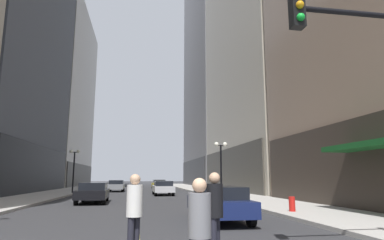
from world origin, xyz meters
The scene contains 18 objects.
ground_plane centered at (0.00, 35.00, 0.00)m, with size 200.00×200.00×0.00m, color #2D2D30.
sidewalk_left centered at (-8.25, 35.00, 0.07)m, with size 4.50×78.00×0.15m, color #ADA8A0.
sidewalk_right centered at (8.25, 35.00, 0.07)m, with size 4.50×78.00×0.15m, color #ADA8A0.
lane_centre_stripe centered at (0.00, 35.00, 0.00)m, with size 0.16×70.00×0.01m, color #E5D64C.
building_left_far centered at (-17.71, 60.00, 16.57)m, with size 14.63×26.00×33.25m.
building_right_far centered at (16.21, 60.00, 30.58)m, with size 11.62×26.00×61.34m.
storefront_awning_right centered at (9.69, 8.91, 2.99)m, with size 1.60×5.47×3.12m.
car_navy centered at (3.07, 9.42, 0.72)m, with size 1.89×4.68×1.32m.
car_black centered at (-2.92, 19.51, 0.72)m, with size 1.98×4.65×1.32m.
car_silver centered at (2.34, 28.12, 0.72)m, with size 1.87×4.57×1.32m.
car_grey centered at (-2.52, 36.63, 0.72)m, with size 1.82×4.51×1.32m.
car_yellow centered at (2.91, 43.60, 0.72)m, with size 1.93×4.53×1.32m.
pedestrian_in_grey_suit centered at (0.89, 1.73, 0.97)m, with size 0.38×0.38×1.66m.
pedestrian_in_white_shirt centered at (-0.08, 4.13, 1.02)m, with size 0.48×0.48×1.74m.
pedestrian_in_black_coat centered at (1.56, 3.58, 1.04)m, with size 0.47×0.47×1.77m.
street_lamp_left_far centered at (-6.40, 31.07, 3.26)m, with size 1.06×0.36×4.43m.
street_lamp_right_mid centered at (6.40, 21.84, 3.26)m, with size 1.06×0.36×4.43m.
fire_hydrant_right centered at (6.90, 11.03, 0.40)m, with size 0.28×0.28×0.80m, color red.
Camera 1 is at (-0.02, -3.09, 1.67)m, focal length 30.25 mm.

